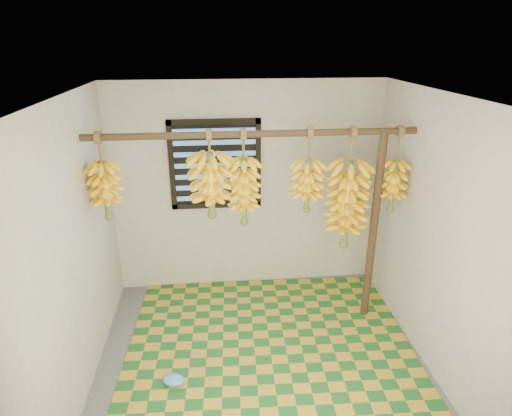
{
  "coord_description": "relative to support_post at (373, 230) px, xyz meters",
  "views": [
    {
      "loc": [
        -0.38,
        -3.05,
        2.81
      ],
      "look_at": [
        0.0,
        0.55,
        1.35
      ],
      "focal_mm": 30.0,
      "sensor_mm": 36.0,
      "label": 1
    }
  ],
  "objects": [
    {
      "name": "floor",
      "position": [
        -1.2,
        -0.7,
        -1.0
      ],
      "size": [
        3.0,
        3.0,
        0.01
      ],
      "primitive_type": "cube",
      "color": "#4B4B4B",
      "rests_on": "ground"
    },
    {
      "name": "ceiling",
      "position": [
        -1.2,
        -0.7,
        1.4
      ],
      "size": [
        3.0,
        3.0,
        0.01
      ],
      "primitive_type": "cube",
      "color": "silver",
      "rests_on": "wall_back"
    },
    {
      "name": "wall_back",
      "position": [
        -1.2,
        0.8,
        0.2
      ],
      "size": [
        3.0,
        0.01,
        2.4
      ],
      "primitive_type": "cube",
      "color": "gray",
      "rests_on": "floor"
    },
    {
      "name": "wall_left",
      "position": [
        -2.71,
        -0.7,
        0.2
      ],
      "size": [
        0.01,
        3.0,
        2.4
      ],
      "primitive_type": "cube",
      "color": "gray",
      "rests_on": "floor"
    },
    {
      "name": "wall_right",
      "position": [
        0.3,
        -0.7,
        0.2
      ],
      "size": [
        0.01,
        3.0,
        2.4
      ],
      "primitive_type": "cube",
      "color": "gray",
      "rests_on": "floor"
    },
    {
      "name": "window",
      "position": [
        -1.55,
        0.78,
        0.5
      ],
      "size": [
        1.0,
        0.04,
        1.0
      ],
      "color": "black",
      "rests_on": "wall_back"
    },
    {
      "name": "hanging_pole",
      "position": [
        -1.2,
        0.0,
        1.0
      ],
      "size": [
        3.0,
        0.06,
        0.06
      ],
      "primitive_type": "cylinder",
      "rotation": [
        0.0,
        1.57,
        0.0
      ],
      "color": "#3F2B18",
      "rests_on": "wall_left"
    },
    {
      "name": "support_post",
      "position": [
        0.0,
        0.0,
        0.0
      ],
      "size": [
        0.08,
        0.08,
        2.0
      ],
      "primitive_type": "cylinder",
      "color": "#3F2B18",
      "rests_on": "floor"
    },
    {
      "name": "woven_mat",
      "position": [
        -1.09,
        -0.31,
        -0.99
      ],
      "size": [
        2.83,
        2.31,
        0.01
      ],
      "primitive_type": "cube",
      "rotation": [
        0.0,
        0.0,
        -0.04
      ],
      "color": "#18521E",
      "rests_on": "floor"
    },
    {
      "name": "plastic_bag",
      "position": [
        -1.99,
        -0.82,
        -0.95
      ],
      "size": [
        0.22,
        0.18,
        0.08
      ],
      "primitive_type": "ellipsoid",
      "rotation": [
        0.0,
        0.0,
        -0.23
      ],
      "color": "#408DEE",
      "rests_on": "woven_mat"
    },
    {
      "name": "banana_bunch_a",
      "position": [
        -2.55,
        0.0,
        0.52
      ],
      "size": [
        0.29,
        0.29,
        0.81
      ],
      "color": "brown",
      "rests_on": "hanging_pole"
    },
    {
      "name": "banana_bunch_b",
      "position": [
        -1.6,
        0.0,
        0.53
      ],
      "size": [
        0.38,
        0.38,
        0.83
      ],
      "color": "brown",
      "rests_on": "hanging_pole"
    },
    {
      "name": "banana_bunch_c",
      "position": [
        -1.3,
        0.0,
        0.46
      ],
      "size": [
        0.3,
        0.3,
        0.92
      ],
      "color": "brown",
      "rests_on": "hanging_pole"
    },
    {
      "name": "banana_bunch_d",
      "position": [
        -0.7,
        0.0,
        0.5
      ],
      "size": [
        0.31,
        0.31,
        0.81
      ],
      "color": "brown",
      "rests_on": "hanging_pole"
    },
    {
      "name": "banana_bunch_e",
      "position": [
        -0.3,
        0.0,
        0.28
      ],
      "size": [
        0.4,
        0.4,
        1.21
      ],
      "color": "brown",
      "rests_on": "hanging_pole"
    },
    {
      "name": "banana_bunch_f",
      "position": [
        0.15,
        0.0,
        0.47
      ],
      "size": [
        0.26,
        0.26,
        0.85
      ],
      "color": "brown",
      "rests_on": "hanging_pole"
    }
  ]
}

